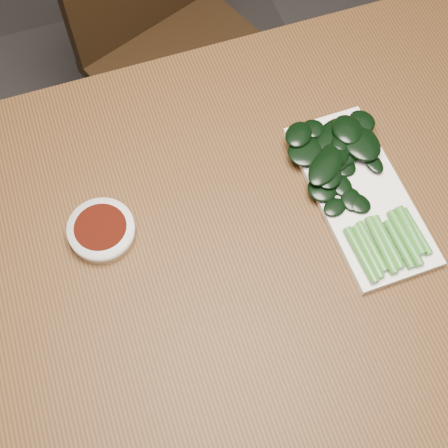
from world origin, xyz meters
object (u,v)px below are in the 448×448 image
chair_far (173,40)px  sauce_bowl (102,231)px  table (244,260)px  gai_lan (348,173)px  serving_plate (360,194)px

chair_far → sauce_bowl: (-0.27, -0.59, 0.28)m
table → chair_far: bearing=84.3°
gai_lan → sauce_bowl: bearing=175.2°
table → chair_far: size_ratio=1.57×
chair_far → gai_lan: 0.70m
serving_plate → gai_lan: gai_lan is taller
chair_far → serving_plate: size_ratio=2.83×
chair_far → gai_lan: chair_far is taller
sauce_bowl → serving_plate: 0.41m
chair_far → gai_lan: size_ratio=2.87×
chair_far → table: bearing=-117.1°
sauce_bowl → gai_lan: 0.40m
table → chair_far: 0.70m
chair_far → sauce_bowl: size_ratio=8.61×
serving_plate → gai_lan: bearing=105.4°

